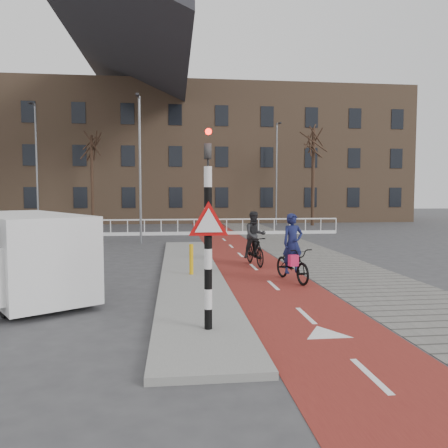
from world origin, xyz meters
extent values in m
plane|color=#38383A|center=(0.00, 0.00, 0.00)|extent=(120.00, 120.00, 0.00)
cube|color=maroon|center=(1.50, 10.00, 0.01)|extent=(2.50, 60.00, 0.01)
cube|color=slate|center=(4.30, 10.00, 0.01)|extent=(3.00, 60.00, 0.01)
cube|color=gray|center=(-0.70, 4.00, 0.06)|extent=(1.80, 16.00, 0.12)
cylinder|color=black|center=(-0.60, -2.00, 1.56)|extent=(0.14, 0.14, 2.88)
imported|color=black|center=(-0.60, -2.00, 3.40)|extent=(0.13, 0.16, 0.80)
cylinder|color=#FF0C05|center=(-0.60, -2.14, 3.58)|extent=(0.11, 0.02, 0.11)
cylinder|color=#E5AA0C|center=(-0.70, 3.31, 0.57)|extent=(0.12, 0.12, 0.90)
imported|color=black|center=(2.17, 2.49, 0.50)|extent=(1.05, 1.97, 0.98)
imported|color=#141945|center=(2.17, 2.49, 1.11)|extent=(0.70, 0.54, 1.71)
cube|color=#D21D50|center=(2.05, 1.95, 0.69)|extent=(0.28, 0.22, 0.31)
imported|color=black|center=(1.60, 5.36, 0.54)|extent=(0.76, 1.81, 1.06)
imported|color=black|center=(1.60, 5.36, 1.08)|extent=(0.89, 0.74, 1.65)
cube|color=white|center=(-4.78, 1.41, 1.09)|extent=(4.15, 5.02, 1.90)
cube|color=green|center=(-3.82, 1.41, 0.99)|extent=(1.65, 2.57, 0.55)
cylinder|color=black|center=(-4.60, -0.38, 0.33)|extent=(0.56, 0.69, 0.66)
cylinder|color=black|center=(-3.24, 0.49, 0.33)|extent=(0.56, 0.69, 0.66)
cylinder|color=black|center=(-4.97, 3.21, 0.33)|extent=(0.56, 0.69, 0.66)
cube|color=silver|center=(-5.00, 17.00, 0.95)|extent=(28.00, 0.08, 0.08)
cube|color=silver|center=(-5.00, 17.00, 0.10)|extent=(28.00, 0.10, 0.20)
cube|color=#7F6047|center=(-3.00, 32.00, 6.00)|extent=(46.00, 10.00, 12.00)
cylinder|color=black|center=(-7.54, 25.37, 3.51)|extent=(0.22, 0.22, 7.03)
cylinder|color=black|center=(9.73, 24.03, 3.82)|extent=(0.27, 0.27, 7.64)
cylinder|color=slate|center=(-2.90, 12.90, 3.70)|extent=(0.12, 0.12, 7.39)
cylinder|color=slate|center=(-10.18, 20.49, 4.18)|extent=(0.12, 0.12, 8.37)
cylinder|color=slate|center=(6.91, 24.60, 4.04)|extent=(0.12, 0.12, 8.08)
camera|label=1|loc=(-1.18, -9.62, 2.53)|focal=35.00mm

